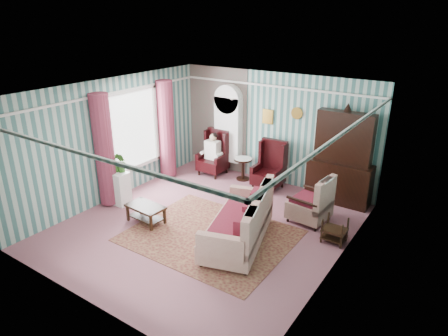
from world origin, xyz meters
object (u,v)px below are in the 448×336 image
Objects in this scene: seated_woman at (213,154)px; coffee_table at (146,214)px; wingback_left at (213,153)px; round_side_table at (243,169)px; nest_table at (335,230)px; floral_armchair at (310,198)px; wingback_right at (269,166)px; plant_stand at (118,188)px; dresser_hutch at (342,155)px; sofa at (238,217)px; bookcase at (228,134)px.

seated_woman reaches higher than coffee_table.
wingback_left reaches higher than round_side_table.
floral_armchair is (-0.76, 0.54, 0.27)m from nest_table.
wingback_right is 1.56× the size of plant_stand.
seated_woman is (-3.50, -0.27, -0.59)m from dresser_hutch.
sofa is (0.74, -2.65, -0.06)m from wingback_right.
dresser_hutch reaches higher than wingback_right.
bookcase is 3.73× the size of round_side_table.
seated_woman is 0.53× the size of sofa.
coffee_table is (1.20, -0.32, -0.20)m from plant_stand.
sofa is at bearing -109.00° from dresser_hutch.
seated_woman is (0.00, 0.00, -0.04)m from wingback_left.
plant_stand is at bearing 75.13° from sofa.
seated_woman is 1.40× the size of coffee_table.
seated_woman is 0.96m from round_side_table.
nest_table is at bearing -26.92° from bookcase.
floral_armchair is (3.31, -1.01, -0.05)m from seated_woman.
wingback_right reaches higher than floral_armchair.
wingback_left is at bearing 0.00° from seated_woman.
nest_table is at bearing -20.85° from wingback_left.
sofa is 2.03× the size of floral_armchair.
sofa is 2.63× the size of coffee_table.
sofa is (-1.01, -2.92, -0.62)m from dresser_hutch.
plant_stand is at bearing 165.31° from coffee_table.
wingback_left is 2.31× the size of nest_table.
sofa reaches higher than nest_table.
coffee_table is at bearing -157.54° from nest_table.
wingback_left reaches higher than coffee_table.
bookcase is 1.63m from wingback_right.
bookcase is 1.07m from round_side_table.
wingback_left is 2.08× the size of round_side_table.
dresser_hutch reaches higher than bookcase.
seated_woman is 1.97× the size of round_side_table.
round_side_table is 3.60m from nest_table.
dresser_hutch is 1.07× the size of sofa.
wingback_right is (-1.75, -0.27, -0.55)m from dresser_hutch.
wingback_right is at bearing 146.25° from nest_table.
floral_armchair is at bearing -32.97° from wingback_right.
floral_armchair is at bearing -24.60° from bookcase.
round_side_table is at bearing 151.80° from nest_table.
wingback_left is 1.15× the size of floral_armchair.
nest_table is at bearing 13.84° from plant_stand.
nest_table is 1.94m from sofa.
round_side_table is at bearing 9.46° from wingback_left.
wingback_left is at bearing 77.96° from floral_armchair.
wingback_left reaches higher than plant_stand.
round_side_table is 3.36m from plant_stand.
plant_stand is 0.95× the size of coffee_table.
seated_woman is 1.08× the size of floral_armchair.
coffee_table is (0.40, -3.07, -0.43)m from wingback_left.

